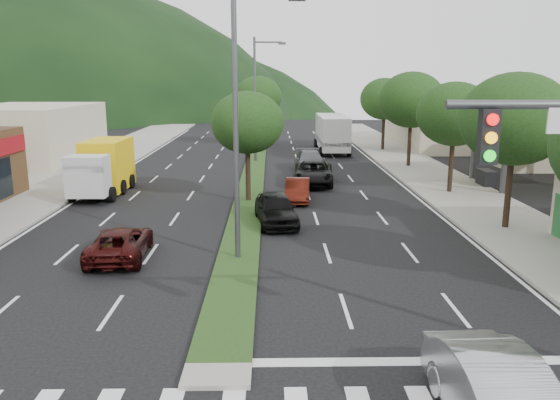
{
  "coord_description": "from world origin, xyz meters",
  "views": [
    {
      "loc": [
        1.27,
        -11.93,
        6.79
      ],
      "look_at": [
        1.64,
        9.67,
        1.96
      ],
      "focal_mm": 35.0,
      "sensor_mm": 36.0,
      "label": 1
    }
  ],
  "objects_px": {
    "box_truck": "(104,169)",
    "motorhome": "(332,133)",
    "tree_r_c": "(454,114)",
    "streetlight_near": "(241,112)",
    "car_queue_d": "(314,173)",
    "car_queue_a": "(276,209)",
    "tree_med_far": "(258,96)",
    "car_queue_c": "(298,190)",
    "tree_med_near": "(247,123)",
    "car_queue_b": "(310,161)",
    "tree_r_e": "(385,99)",
    "suv_maroon": "(120,243)",
    "tree_r_b": "(515,119)",
    "streetlight_mid": "(257,94)",
    "tree_r_d": "(412,100)"
  },
  "relations": [
    {
      "from": "box_truck",
      "to": "motorhome",
      "type": "height_order",
      "value": "motorhome"
    },
    {
      "from": "tree_r_c",
      "to": "streetlight_near",
      "type": "height_order",
      "value": "streetlight_near"
    },
    {
      "from": "tree_r_c",
      "to": "car_queue_d",
      "type": "height_order",
      "value": "tree_r_c"
    },
    {
      "from": "car_queue_a",
      "to": "tree_med_far",
      "type": "bearing_deg",
      "value": 85.21
    },
    {
      "from": "tree_r_c",
      "to": "tree_med_far",
      "type": "distance_m",
      "value": 26.83
    },
    {
      "from": "car_queue_c",
      "to": "tree_med_near",
      "type": "bearing_deg",
      "value": -171.66
    },
    {
      "from": "car_queue_d",
      "to": "car_queue_b",
      "type": "bearing_deg",
      "value": 93.3
    },
    {
      "from": "tree_r_e",
      "to": "motorhome",
      "type": "xyz_separation_m",
      "value": [
        -4.97,
        -0.64,
        -3.09
      ]
    },
    {
      "from": "tree_r_e",
      "to": "suv_maroon",
      "type": "distance_m",
      "value": 36.04
    },
    {
      "from": "tree_r_b",
      "to": "suv_maroon",
      "type": "xyz_separation_m",
      "value": [
        -16.54,
        -3.73,
        -4.43
      ]
    },
    {
      "from": "tree_med_far",
      "to": "car_queue_a",
      "type": "distance_m",
      "value": 31.13
    },
    {
      "from": "suv_maroon",
      "to": "streetlight_mid",
      "type": "bearing_deg",
      "value": -104.33
    },
    {
      "from": "tree_med_near",
      "to": "tree_r_e",
      "type": "bearing_deg",
      "value": 61.39
    },
    {
      "from": "tree_r_e",
      "to": "motorhome",
      "type": "height_order",
      "value": "tree_r_e"
    },
    {
      "from": "streetlight_near",
      "to": "motorhome",
      "type": "bearing_deg",
      "value": 77.73
    },
    {
      "from": "tree_r_b",
      "to": "tree_r_c",
      "type": "relative_size",
      "value": 1.07
    },
    {
      "from": "tree_r_b",
      "to": "tree_r_c",
      "type": "height_order",
      "value": "tree_r_b"
    },
    {
      "from": "car_queue_b",
      "to": "box_truck",
      "type": "distance_m",
      "value": 15.04
    },
    {
      "from": "streetlight_mid",
      "to": "car_queue_c",
      "type": "bearing_deg",
      "value": -80.15
    },
    {
      "from": "suv_maroon",
      "to": "motorhome",
      "type": "relative_size",
      "value": 0.5
    },
    {
      "from": "car_queue_a",
      "to": "motorhome",
      "type": "distance_m",
      "value": 26.76
    },
    {
      "from": "tree_r_b",
      "to": "streetlight_mid",
      "type": "height_order",
      "value": "streetlight_mid"
    },
    {
      "from": "car_queue_c",
      "to": "motorhome",
      "type": "height_order",
      "value": "motorhome"
    },
    {
      "from": "tree_med_near",
      "to": "suv_maroon",
      "type": "xyz_separation_m",
      "value": [
        -4.54,
        -9.73,
        -3.82
      ]
    },
    {
      "from": "tree_med_far",
      "to": "box_truck",
      "type": "bearing_deg",
      "value": -110.36
    },
    {
      "from": "tree_r_b",
      "to": "tree_med_near",
      "type": "relative_size",
      "value": 1.15
    },
    {
      "from": "tree_med_near",
      "to": "box_truck",
      "type": "bearing_deg",
      "value": 163.98
    },
    {
      "from": "streetlight_near",
      "to": "streetlight_mid",
      "type": "xyz_separation_m",
      "value": [
        0.0,
        25.0,
        0.0
      ]
    },
    {
      "from": "streetlight_mid",
      "to": "box_truck",
      "type": "relative_size",
      "value": 1.55
    },
    {
      "from": "tree_r_c",
      "to": "streetlight_mid",
      "type": "distance_m",
      "value": 17.57
    },
    {
      "from": "tree_med_far",
      "to": "car_queue_a",
      "type": "height_order",
      "value": "tree_med_far"
    },
    {
      "from": "tree_r_d",
      "to": "car_queue_c",
      "type": "height_order",
      "value": "tree_r_d"
    },
    {
      "from": "tree_r_e",
      "to": "car_queue_b",
      "type": "distance_m",
      "value": 14.75
    },
    {
      "from": "tree_med_near",
      "to": "car_queue_a",
      "type": "xyz_separation_m",
      "value": [
        1.5,
        -4.8,
        -3.68
      ]
    },
    {
      "from": "car_queue_a",
      "to": "streetlight_mid",
      "type": "bearing_deg",
      "value": 86.16
    },
    {
      "from": "tree_r_b",
      "to": "tree_r_d",
      "type": "distance_m",
      "value": 18.0
    },
    {
      "from": "tree_r_d",
      "to": "tree_r_e",
      "type": "bearing_deg",
      "value": 90.0
    },
    {
      "from": "tree_r_d",
      "to": "car_queue_a",
      "type": "bearing_deg",
      "value": -122.0
    },
    {
      "from": "car_queue_d",
      "to": "tree_r_c",
      "type": "bearing_deg",
      "value": -17.24
    },
    {
      "from": "tree_r_b",
      "to": "tree_r_e",
      "type": "distance_m",
      "value": 28.0
    },
    {
      "from": "tree_med_far",
      "to": "suv_maroon",
      "type": "bearing_deg",
      "value": -97.24
    },
    {
      "from": "suv_maroon",
      "to": "car_queue_b",
      "type": "relative_size",
      "value": 0.84
    },
    {
      "from": "tree_med_near",
      "to": "streetlight_near",
      "type": "bearing_deg",
      "value": -88.82
    },
    {
      "from": "tree_r_c",
      "to": "tree_med_near",
      "type": "xyz_separation_m",
      "value": [
        -12.0,
        -2.0,
        -0.32
      ]
    },
    {
      "from": "tree_r_b",
      "to": "tree_r_d",
      "type": "bearing_deg",
      "value": 90.0
    },
    {
      "from": "car_queue_b",
      "to": "car_queue_c",
      "type": "height_order",
      "value": "car_queue_b"
    },
    {
      "from": "tree_med_near",
      "to": "box_truck",
      "type": "xyz_separation_m",
      "value": [
        -8.72,
        2.5,
        -2.93
      ]
    },
    {
      "from": "car_queue_b",
      "to": "car_queue_c",
      "type": "bearing_deg",
      "value": -99.26
    },
    {
      "from": "tree_r_e",
      "to": "streetlight_mid",
      "type": "height_order",
      "value": "streetlight_mid"
    },
    {
      "from": "tree_med_far",
      "to": "motorhome",
      "type": "bearing_deg",
      "value": -33.41
    }
  ]
}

